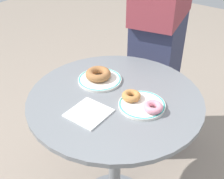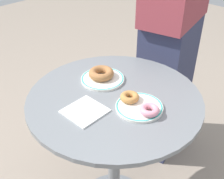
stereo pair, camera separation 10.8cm
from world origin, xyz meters
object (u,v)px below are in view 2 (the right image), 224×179
object	(u,v)px
plate_left	(103,79)
donut_pink_frosted	(150,110)
donut_cinnamon	(101,73)
paper_napkin	(85,111)
person_figure	(172,31)
donut_old_fashioned	(130,97)
cafe_table	(114,139)
plate_right	(139,107)

from	to	relation	value
plate_left	donut_pink_frosted	xyz separation A→B (m)	(0.28, -0.05, 0.02)
donut_cinnamon	paper_napkin	size ratio (longest dim) A/B	0.79
person_figure	donut_old_fashioned	bearing A→B (deg)	-71.28
cafe_table	donut_pink_frosted	world-z (taller)	donut_pink_frosted
donut_cinnamon	donut_old_fashioned	size ratio (longest dim) A/B	1.49
plate_right	paper_napkin	xyz separation A→B (m)	(-0.13, -0.15, -0.00)
donut_pink_frosted	person_figure	distance (m)	0.62
plate_right	person_figure	bearing A→B (deg)	113.16
donut_pink_frosted	paper_napkin	world-z (taller)	donut_pink_frosted
plate_left	person_figure	xyz separation A→B (m)	(-0.00, 0.50, 0.06)
plate_left	donut_cinnamon	size ratio (longest dim) A/B	1.72
donut_cinnamon	donut_pink_frosted	distance (m)	0.30
cafe_table	plate_right	distance (m)	0.26
paper_napkin	plate_left	bearing A→B (deg)	118.66
paper_napkin	person_figure	xyz separation A→B (m)	(-0.11, 0.69, 0.06)
plate_left	donut_cinnamon	distance (m)	0.02
donut_cinnamon	cafe_table	bearing A→B (deg)	-22.72
paper_napkin	donut_pink_frosted	bearing A→B (deg)	39.34
donut_old_fashioned	person_figure	bearing A→B (deg)	108.72
cafe_table	plate_left	world-z (taller)	plate_left
plate_right	donut_cinnamon	xyz separation A→B (m)	(-0.24, 0.05, 0.02)
plate_right	donut_old_fashioned	xyz separation A→B (m)	(-0.05, 0.00, 0.02)
cafe_table	paper_napkin	world-z (taller)	paper_napkin
person_figure	donut_cinnamon	bearing A→B (deg)	-90.97
paper_napkin	person_figure	world-z (taller)	person_figure
plate_left	donut_old_fashioned	size ratio (longest dim) A/B	2.56
plate_right	donut_old_fashioned	bearing A→B (deg)	175.94
plate_right	donut_old_fashioned	distance (m)	0.05
donut_old_fashioned	cafe_table	bearing A→B (deg)	-170.84
cafe_table	person_figure	size ratio (longest dim) A/B	0.45
donut_old_fashioned	plate_left	bearing A→B (deg)	167.72
cafe_table	donut_pink_frosted	xyz separation A→B (m)	(0.17, 0.00, 0.25)
plate_right	paper_napkin	distance (m)	0.20
cafe_table	donut_old_fashioned	xyz separation A→B (m)	(0.07, 0.01, 0.25)
donut_old_fashioned	paper_napkin	bearing A→B (deg)	-116.71
plate_left	donut_pink_frosted	distance (m)	0.29
donut_pink_frosted	donut_old_fashioned	distance (m)	0.10
plate_left	donut_cinnamon	bearing A→B (deg)	166.90
cafe_table	donut_cinnamon	xyz separation A→B (m)	(-0.13, 0.05, 0.25)
donut_cinnamon	person_figure	world-z (taller)	person_figure
donut_old_fashioned	paper_napkin	size ratio (longest dim) A/B	0.53
cafe_table	plate_right	world-z (taller)	plate_right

